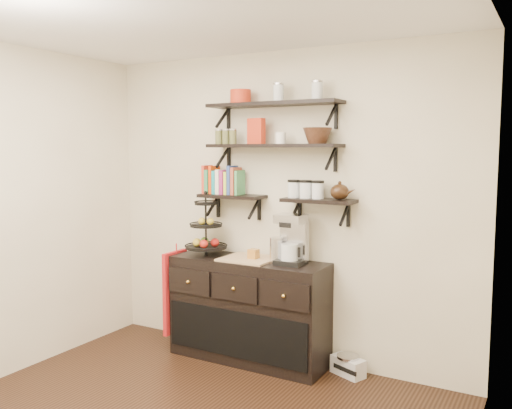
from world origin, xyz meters
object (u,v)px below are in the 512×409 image
object	(u,v)px
sideboard	(249,310)
coffee_maker	(292,240)
fruit_stand	(207,234)
radio	(348,365)

from	to	relation	value
sideboard	coffee_maker	distance (m)	0.76
sideboard	coffee_maker	xyz separation A→B (m)	(0.40, 0.03, 0.65)
fruit_stand	coffee_maker	size ratio (longest dim) A/B	1.31
sideboard	radio	distance (m)	0.96
coffee_maker	radio	size ratio (longest dim) A/B	1.35
coffee_maker	radio	bearing A→B (deg)	8.74
fruit_stand	coffee_maker	distance (m)	0.85
sideboard	fruit_stand	distance (m)	0.78
fruit_stand	radio	xyz separation A→B (m)	(1.32, 0.11, -1.01)
sideboard	coffee_maker	size ratio (longest dim) A/B	3.31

